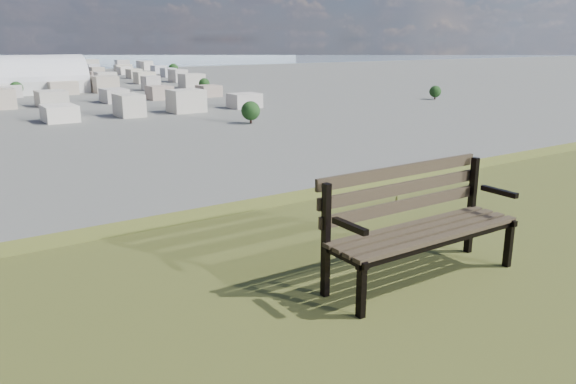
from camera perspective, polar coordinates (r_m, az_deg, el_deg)
park_bench at (r=4.68m, az=12.98°, el=-2.54°), size 1.75×0.57×0.91m
arena at (r=320.00m, az=-25.32°, el=10.06°), size 60.77×27.22×25.33m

